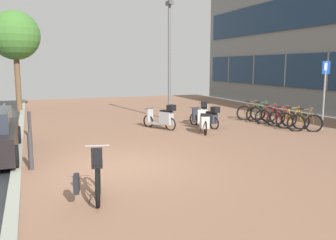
% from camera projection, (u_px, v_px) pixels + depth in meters
% --- Properties ---
extents(ground, '(21.00, 40.00, 0.13)m').
position_uv_depth(ground, '(168.00, 162.00, 9.75)').
color(ground, '#262A2C').
extents(bicycle_foreground, '(0.79, 1.44, 1.15)m').
position_uv_depth(bicycle_foreground, '(96.00, 179.00, 6.91)').
color(bicycle_foreground, black).
rests_on(bicycle_foreground, ground).
extents(bicycle_rack_00, '(1.24, 0.76, 1.00)m').
position_uv_depth(bicycle_rack_00, '(305.00, 123.00, 14.05)').
color(bicycle_rack_00, black).
rests_on(bicycle_rack_00, ground).
extents(bicycle_rack_01, '(1.17, 0.81, 0.99)m').
position_uv_depth(bicycle_rack_01, '(293.00, 121.00, 14.66)').
color(bicycle_rack_01, black).
rests_on(bicycle_rack_01, ground).
extents(bicycle_rack_02, '(1.25, 0.58, 0.95)m').
position_uv_depth(bicycle_rack_02, '(282.00, 119.00, 15.27)').
color(bicycle_rack_02, black).
rests_on(bicycle_rack_02, ground).
extents(bicycle_rack_03, '(1.23, 0.66, 0.95)m').
position_uv_depth(bicycle_rack_03, '(270.00, 117.00, 15.85)').
color(bicycle_rack_03, black).
rests_on(bicycle_rack_03, ground).
extents(bicycle_rack_04, '(1.31, 0.68, 1.03)m').
position_uv_depth(bicycle_rack_04, '(261.00, 114.00, 16.47)').
color(bicycle_rack_04, black).
rests_on(bicycle_rack_04, ground).
extents(bicycle_rack_05, '(1.24, 0.69, 1.00)m').
position_uv_depth(bicycle_rack_05, '(251.00, 113.00, 17.05)').
color(bicycle_rack_05, black).
rests_on(bicycle_rack_05, ground).
extents(scooter_near, '(1.01, 1.57, 1.06)m').
position_uv_depth(scooter_near, '(163.00, 118.00, 14.54)').
color(scooter_near, black).
rests_on(scooter_near, ground).
extents(scooter_mid, '(0.76, 1.76, 0.95)m').
position_uv_depth(scooter_mid, '(207.00, 117.00, 14.92)').
color(scooter_mid, black).
rests_on(scooter_mid, ground).
extents(scooter_far, '(0.84, 1.81, 0.87)m').
position_uv_depth(scooter_far, '(204.00, 122.00, 13.86)').
color(scooter_far, black).
rests_on(scooter_far, ground).
extents(scooter_extra, '(1.04, 1.66, 1.05)m').
position_uv_depth(scooter_extra, '(204.00, 113.00, 16.06)').
color(scooter_extra, black).
rests_on(scooter_extra, ground).
extents(parking_sign, '(0.40, 0.07, 2.75)m').
position_uv_depth(parking_sign, '(325.00, 88.00, 14.20)').
color(parking_sign, gray).
rests_on(parking_sign, ground).
extents(lamp_post, '(0.20, 0.52, 5.52)m').
position_uv_depth(lamp_post, '(169.00, 55.00, 16.75)').
color(lamp_post, slate).
rests_on(lamp_post, ground).
extents(street_tree, '(2.69, 2.69, 5.57)m').
position_uv_depth(street_tree, '(15.00, 36.00, 19.62)').
color(street_tree, brown).
rests_on(street_tree, ground).
extents(bollard_near, '(0.12, 0.12, 0.94)m').
position_uv_depth(bollard_near, '(30.00, 151.00, 8.89)').
color(bollard_near, '#38383D').
rests_on(bollard_near, ground).
extents(bollard_far, '(0.12, 0.12, 0.94)m').
position_uv_depth(bollard_far, '(30.00, 124.00, 12.98)').
color(bollard_far, '#38383D').
rests_on(bollard_far, ground).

